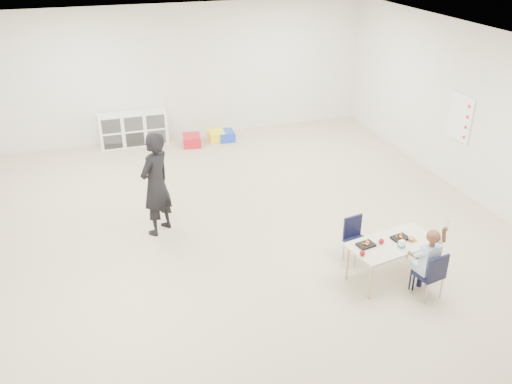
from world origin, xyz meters
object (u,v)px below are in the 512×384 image
object	(u,v)px
table	(391,260)
cubby_shelf	(133,129)
adult	(156,184)
child	(431,261)
chair_near	(428,274)

from	to	relation	value
table	cubby_shelf	size ratio (longest dim) A/B	0.90
adult	cubby_shelf	bearing A→B (deg)	-133.91
child	adult	distance (m)	3.96
chair_near	child	size ratio (longest dim) A/B	0.63
table	cubby_shelf	world-z (taller)	cubby_shelf
chair_near	table	bearing A→B (deg)	106.23
table	child	xyz separation A→B (m)	(0.24, -0.48, 0.24)
chair_near	child	xyz separation A→B (m)	(0.00, 0.00, 0.19)
table	child	bearing A→B (deg)	-73.77
table	cubby_shelf	bearing A→B (deg)	103.97
chair_near	cubby_shelf	xyz separation A→B (m)	(-2.89, 6.38, 0.03)
table	child	size ratio (longest dim) A/B	1.24
child	cubby_shelf	xyz separation A→B (m)	(-2.89, 6.38, -0.16)
chair_near	cubby_shelf	size ratio (longest dim) A/B	0.46
cubby_shelf	adult	xyz separation A→B (m)	(-0.06, -3.75, 0.45)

